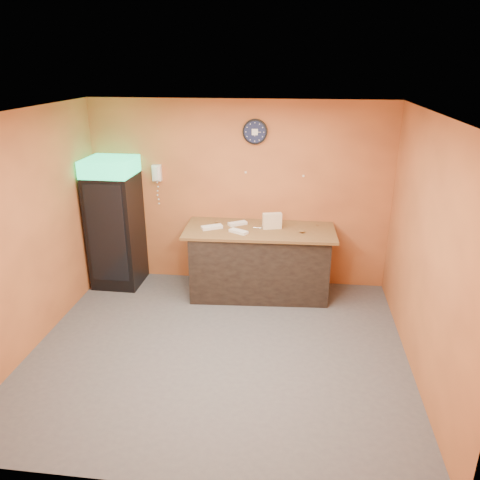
# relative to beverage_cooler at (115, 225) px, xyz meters

# --- Properties ---
(floor) EXTENTS (4.50, 4.50, 0.00)m
(floor) POSITION_rel_beverage_cooler_xyz_m (1.85, -1.61, -0.97)
(floor) COLOR #47474C
(floor) RESTS_ON ground
(back_wall) EXTENTS (4.50, 0.02, 2.80)m
(back_wall) POSITION_rel_beverage_cooler_xyz_m (1.85, 0.39, 0.43)
(back_wall) COLOR #D1733B
(back_wall) RESTS_ON floor
(left_wall) EXTENTS (0.02, 4.00, 2.80)m
(left_wall) POSITION_rel_beverage_cooler_xyz_m (-0.40, -1.61, 0.43)
(left_wall) COLOR #D1733B
(left_wall) RESTS_ON floor
(right_wall) EXTENTS (0.02, 4.00, 2.80)m
(right_wall) POSITION_rel_beverage_cooler_xyz_m (4.10, -1.61, 0.43)
(right_wall) COLOR #D1733B
(right_wall) RESTS_ON floor
(ceiling) EXTENTS (4.50, 4.00, 0.02)m
(ceiling) POSITION_rel_beverage_cooler_xyz_m (1.85, -1.61, 1.83)
(ceiling) COLOR white
(ceiling) RESTS_ON back_wall
(beverage_cooler) EXTENTS (0.70, 0.72, 1.98)m
(beverage_cooler) POSITION_rel_beverage_cooler_xyz_m (0.00, 0.00, 0.00)
(beverage_cooler) COLOR black
(beverage_cooler) RESTS_ON floor
(prep_counter) EXTENTS (2.03, 1.01, 0.99)m
(prep_counter) POSITION_rel_beverage_cooler_xyz_m (2.21, -0.04, -0.47)
(prep_counter) COLOR black
(prep_counter) RESTS_ON floor
(wall_clock) EXTENTS (0.36, 0.06, 0.36)m
(wall_clock) POSITION_rel_beverage_cooler_xyz_m (2.08, 0.37, 1.38)
(wall_clock) COLOR black
(wall_clock) RESTS_ON back_wall
(wall_phone) EXTENTS (0.13, 0.11, 0.24)m
(wall_phone) POSITION_rel_beverage_cooler_xyz_m (0.60, 0.34, 0.75)
(wall_phone) COLOR white
(wall_phone) RESTS_ON back_wall
(butcher_paper) EXTENTS (2.20, 1.04, 0.04)m
(butcher_paper) POSITION_rel_beverage_cooler_xyz_m (2.21, -0.04, 0.04)
(butcher_paper) COLOR brown
(butcher_paper) RESTS_ON prep_counter
(sub_roll_stack) EXTENTS (0.29, 0.17, 0.23)m
(sub_roll_stack) POSITION_rel_beverage_cooler_xyz_m (2.38, -0.01, 0.17)
(sub_roll_stack) COLOR beige
(sub_roll_stack) RESTS_ON butcher_paper
(wrapped_sandwich_left) EXTENTS (0.32, 0.25, 0.04)m
(wrapped_sandwich_left) POSITION_rel_beverage_cooler_xyz_m (1.52, -0.12, 0.08)
(wrapped_sandwich_left) COLOR white
(wrapped_sandwich_left) RESTS_ON butcher_paper
(wrapped_sandwich_mid) EXTENTS (0.29, 0.23, 0.04)m
(wrapped_sandwich_mid) POSITION_rel_beverage_cooler_xyz_m (1.92, -0.25, 0.08)
(wrapped_sandwich_mid) COLOR white
(wrapped_sandwich_mid) RESTS_ON butcher_paper
(wrapped_sandwich_right) EXTENTS (0.29, 0.24, 0.04)m
(wrapped_sandwich_right) POSITION_rel_beverage_cooler_xyz_m (1.87, 0.09, 0.08)
(wrapped_sandwich_right) COLOR white
(wrapped_sandwich_right) RESTS_ON butcher_paper
(kitchen_tool) EXTENTS (0.05, 0.05, 0.05)m
(kitchen_tool) POSITION_rel_beverage_cooler_xyz_m (2.25, -0.04, 0.09)
(kitchen_tool) COLOR silver
(kitchen_tool) RESTS_ON butcher_paper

